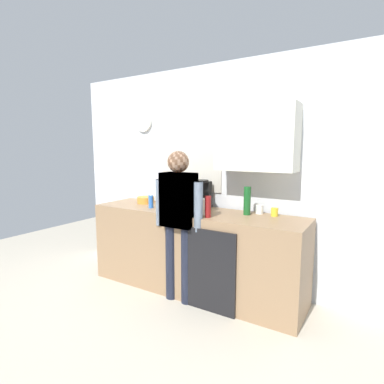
{
  "coord_description": "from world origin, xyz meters",
  "views": [
    {
      "loc": [
        1.75,
        -2.58,
        1.62
      ],
      "look_at": [
        0.01,
        0.25,
        1.15
      ],
      "focal_mm": 28.56,
      "sensor_mm": 36.0,
      "label": 1
    }
  ],
  "objects_px": {
    "bottle_dark_sauce": "(172,198)",
    "person_at_sink": "(179,214)",
    "dish_soap": "(151,201)",
    "bottle_red_vinegar": "(208,207)",
    "cup_white_mug": "(260,209)",
    "mixing_bowl": "(146,200)",
    "person_guest": "(179,214)",
    "coffee_maker": "(202,195)",
    "cup_yellow_cup": "(275,212)",
    "potted_plant": "(183,195)",
    "cup_terracotta_mug": "(174,207)",
    "storage_canister": "(198,207)",
    "bottle_green_wine": "(247,201)"
  },
  "relations": [
    {
      "from": "bottle_dark_sauce",
      "to": "person_at_sink",
      "type": "bearing_deg",
      "value": -49.05
    },
    {
      "from": "dish_soap",
      "to": "bottle_red_vinegar",
      "type": "bearing_deg",
      "value": -6.36
    },
    {
      "from": "cup_white_mug",
      "to": "person_at_sink",
      "type": "height_order",
      "value": "person_at_sink"
    },
    {
      "from": "mixing_bowl",
      "to": "person_guest",
      "type": "xyz_separation_m",
      "value": [
        0.78,
        -0.41,
        -0.02
      ]
    },
    {
      "from": "cup_white_mug",
      "to": "mixing_bowl",
      "type": "distance_m",
      "value": 1.47
    },
    {
      "from": "coffee_maker",
      "to": "cup_yellow_cup",
      "type": "xyz_separation_m",
      "value": [
        0.88,
        -0.04,
        -0.1
      ]
    },
    {
      "from": "potted_plant",
      "to": "person_guest",
      "type": "bearing_deg",
      "value": -60.88
    },
    {
      "from": "cup_terracotta_mug",
      "to": "storage_canister",
      "type": "distance_m",
      "value": 0.34
    },
    {
      "from": "bottle_green_wine",
      "to": "mixing_bowl",
      "type": "distance_m",
      "value": 1.38
    },
    {
      "from": "coffee_maker",
      "to": "storage_canister",
      "type": "xyz_separation_m",
      "value": [
        0.17,
        -0.39,
        -0.06
      ]
    },
    {
      "from": "cup_yellow_cup",
      "to": "person_guest",
      "type": "distance_m",
      "value": 0.99
    },
    {
      "from": "bottle_dark_sauce",
      "to": "dish_soap",
      "type": "relative_size",
      "value": 1.0
    },
    {
      "from": "cup_white_mug",
      "to": "cup_yellow_cup",
      "type": "bearing_deg",
      "value": -10.64
    },
    {
      "from": "cup_yellow_cup",
      "to": "person_at_sink",
      "type": "distance_m",
      "value": 0.99
    },
    {
      "from": "bottle_green_wine",
      "to": "person_at_sink",
      "type": "relative_size",
      "value": 0.19
    },
    {
      "from": "bottle_red_vinegar",
      "to": "storage_canister",
      "type": "xyz_separation_m",
      "value": [
        -0.15,
        0.06,
        -0.03
      ]
    },
    {
      "from": "cup_terracotta_mug",
      "to": "mixing_bowl",
      "type": "distance_m",
      "value": 0.63
    },
    {
      "from": "bottle_green_wine",
      "to": "potted_plant",
      "type": "xyz_separation_m",
      "value": [
        -0.88,
        0.1,
        -0.02
      ]
    },
    {
      "from": "cup_terracotta_mug",
      "to": "person_at_sink",
      "type": "distance_m",
      "value": 0.27
    },
    {
      "from": "bottle_green_wine",
      "to": "mixing_bowl",
      "type": "bearing_deg",
      "value": -179.43
    },
    {
      "from": "bottle_green_wine",
      "to": "person_at_sink",
      "type": "bearing_deg",
      "value": -144.4
    },
    {
      "from": "bottle_green_wine",
      "to": "potted_plant",
      "type": "bearing_deg",
      "value": 173.21
    },
    {
      "from": "coffee_maker",
      "to": "storage_canister",
      "type": "relative_size",
      "value": 1.94
    },
    {
      "from": "mixing_bowl",
      "to": "person_at_sink",
      "type": "bearing_deg",
      "value": -27.43
    },
    {
      "from": "coffee_maker",
      "to": "storage_canister",
      "type": "bearing_deg",
      "value": -66.26
    },
    {
      "from": "potted_plant",
      "to": "bottle_red_vinegar",
      "type": "bearing_deg",
      "value": -36.25
    },
    {
      "from": "potted_plant",
      "to": "dish_soap",
      "type": "xyz_separation_m",
      "value": [
        -0.22,
        -0.34,
        -0.05
      ]
    },
    {
      "from": "bottle_red_vinegar",
      "to": "person_at_sink",
      "type": "bearing_deg",
      "value": -162.42
    },
    {
      "from": "coffee_maker",
      "to": "dish_soap",
      "type": "height_order",
      "value": "coffee_maker"
    },
    {
      "from": "bottle_dark_sauce",
      "to": "cup_yellow_cup",
      "type": "relative_size",
      "value": 2.12
    },
    {
      "from": "cup_white_mug",
      "to": "person_at_sink",
      "type": "distance_m",
      "value": 0.87
    },
    {
      "from": "coffee_maker",
      "to": "bottle_red_vinegar",
      "type": "height_order",
      "value": "coffee_maker"
    },
    {
      "from": "mixing_bowl",
      "to": "dish_soap",
      "type": "relative_size",
      "value": 1.22
    },
    {
      "from": "bottle_dark_sauce",
      "to": "person_guest",
      "type": "height_order",
      "value": "person_guest"
    },
    {
      "from": "bottle_red_vinegar",
      "to": "cup_terracotta_mug",
      "type": "height_order",
      "value": "bottle_red_vinegar"
    },
    {
      "from": "coffee_maker",
      "to": "mixing_bowl",
      "type": "distance_m",
      "value": 0.78
    },
    {
      "from": "cup_yellow_cup",
      "to": "person_at_sink",
      "type": "height_order",
      "value": "person_at_sink"
    },
    {
      "from": "cup_terracotta_mug",
      "to": "cup_yellow_cup",
      "type": "bearing_deg",
      "value": 16.73
    },
    {
      "from": "bottle_dark_sauce",
      "to": "mixing_bowl",
      "type": "height_order",
      "value": "bottle_dark_sauce"
    },
    {
      "from": "bottle_dark_sauce",
      "to": "cup_yellow_cup",
      "type": "bearing_deg",
      "value": 1.16
    },
    {
      "from": "bottle_green_wine",
      "to": "bottle_red_vinegar",
      "type": "xyz_separation_m",
      "value": [
        -0.29,
        -0.33,
        -0.04
      ]
    },
    {
      "from": "person_guest",
      "to": "storage_canister",
      "type": "bearing_deg",
      "value": -126.13
    },
    {
      "from": "cup_terracotta_mug",
      "to": "mixing_bowl",
      "type": "bearing_deg",
      "value": 160.13
    },
    {
      "from": "person_at_sink",
      "to": "cup_yellow_cup",
      "type": "bearing_deg",
      "value": 21.85
    },
    {
      "from": "bottle_red_vinegar",
      "to": "dish_soap",
      "type": "xyz_separation_m",
      "value": [
        -0.81,
        0.09,
        -0.03
      ]
    },
    {
      "from": "bottle_red_vinegar",
      "to": "person_at_sink",
      "type": "xyz_separation_m",
      "value": [
        -0.3,
        -0.09,
        -0.09
      ]
    },
    {
      "from": "bottle_red_vinegar",
      "to": "cup_terracotta_mug",
      "type": "bearing_deg",
      "value": 168.59
    },
    {
      "from": "coffee_maker",
      "to": "bottle_red_vinegar",
      "type": "distance_m",
      "value": 0.55
    },
    {
      "from": "person_at_sink",
      "to": "cup_white_mug",
      "type": "bearing_deg",
      "value": 29.43
    },
    {
      "from": "bottle_dark_sauce",
      "to": "mixing_bowl",
      "type": "xyz_separation_m",
      "value": [
        -0.37,
        -0.07,
        -0.05
      ]
    }
  ]
}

